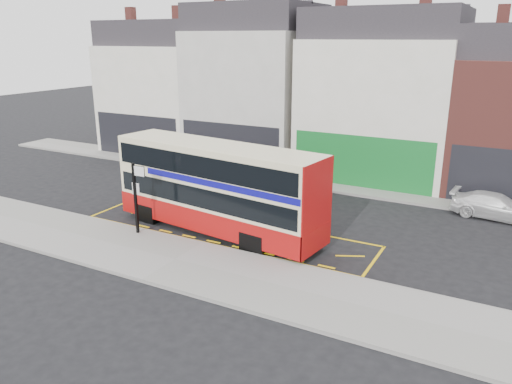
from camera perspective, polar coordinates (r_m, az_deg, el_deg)
The scene contains 15 objects.
ground at distance 22.16m, azimuth -5.60°, elevation -5.75°, with size 120.00×120.00×0.00m, color black.
pavement at distance 20.44m, azimuth -9.21°, elevation -7.74°, with size 40.00×4.00×0.15m, color gray.
kerb at distance 21.85m, azimuth -6.15°, elevation -5.91°, with size 40.00×0.15×0.15m, color gray.
far_pavement at distance 31.33m, azimuth 5.60°, elevation 1.35°, with size 50.00×3.00×0.15m, color gray.
road_markings at distance 23.40m, azimuth -3.43°, elevation -4.40°, with size 14.00×3.40×0.01m, color yellow, non-canonical shape.
terrace_far_left at distance 40.66m, azimuth -10.05°, elevation 11.66°, with size 8.00×8.01×10.80m.
terrace_left at distance 36.25m, azimuth 0.16°, elevation 12.05°, with size 8.00×8.01×11.80m.
terrace_green_shop at distance 33.02m, azimuth 14.31°, elevation 10.57°, with size 9.00×8.01×11.30m.
double_decker_bus at distance 22.53m, azimuth -4.41°, elevation 0.55°, with size 10.56×3.67×4.13m.
bus_stop_post at distance 22.69m, azimuth -13.53°, elevation -0.01°, with size 0.81×0.14×3.25m.
car_silver at distance 35.70m, azimuth -11.80°, elevation 4.16°, with size 1.76×4.37×1.49m, color #A9A8AD.
car_grey at distance 30.24m, azimuth 2.61°, elevation 2.14°, with size 1.57×4.49×1.48m, color #3B3E42.
car_white at distance 27.45m, azimuth 25.72°, elevation -1.48°, with size 1.73×4.24×1.23m, color white.
street_tree_left at distance 40.82m, azimuth -16.41°, elevation 10.43°, with size 2.88×2.88×6.21m.
street_tree_right at distance 30.19m, azimuth 17.98°, elevation 7.43°, with size 2.65×2.65×5.72m.
Camera 1 is at (11.50, -16.85, 8.66)m, focal length 35.00 mm.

